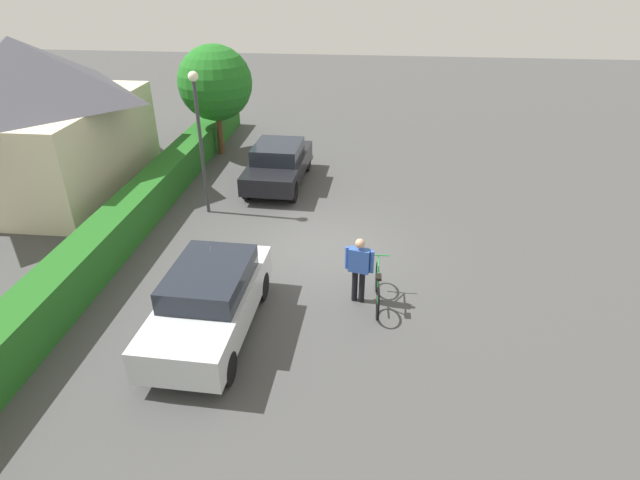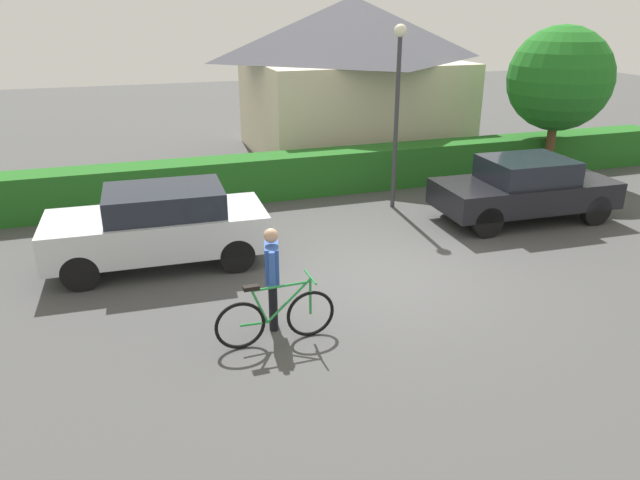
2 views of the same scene
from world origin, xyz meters
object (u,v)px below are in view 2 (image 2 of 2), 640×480
at_px(parked_car_far, 525,188).
at_px(street_lamp, 398,93).
at_px(bicycle, 276,317).
at_px(tree_kerbside, 560,79).
at_px(parked_car_near, 159,225).
at_px(person_rider, 272,271).

height_order(parked_car_far, street_lamp, street_lamp).
bearing_deg(bicycle, tree_kerbside, 33.23).
distance_m(parked_car_far, street_lamp, 3.53).
xyz_separation_m(parked_car_near, bicycle, (1.32, -3.36, -0.37)).
bearing_deg(person_rider, parked_car_near, 115.30).
height_order(street_lamp, tree_kerbside, street_lamp).
xyz_separation_m(street_lamp, tree_kerbside, (5.19, 1.03, 0.01)).
height_order(bicycle, street_lamp, street_lamp).
height_order(person_rider, tree_kerbside, tree_kerbside).
distance_m(bicycle, person_rider, 0.67).
relative_size(parked_car_near, parked_car_far, 0.99).
xyz_separation_m(bicycle, person_rider, (0.06, 0.43, 0.52)).
relative_size(parked_car_near, tree_kerbside, 0.98).
distance_m(parked_car_near, tree_kerbside, 11.21).
relative_size(parked_car_far, street_lamp, 0.97).
relative_size(street_lamp, tree_kerbside, 1.02).
bearing_deg(bicycle, person_rider, 81.36).
distance_m(parked_car_near, parked_car_far, 7.87).
xyz_separation_m(bicycle, tree_kerbside, (9.36, 6.13, 2.29)).
relative_size(person_rider, street_lamp, 0.38).
bearing_deg(tree_kerbside, parked_car_far, -135.46).
xyz_separation_m(parked_car_near, street_lamp, (5.50, 1.75, 1.91)).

